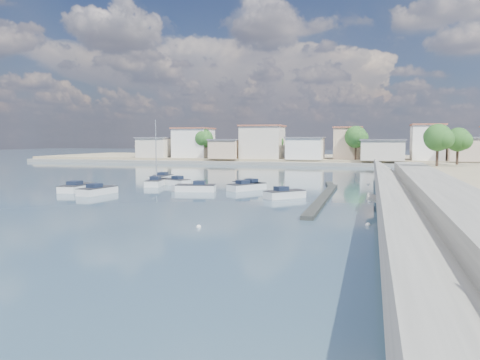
# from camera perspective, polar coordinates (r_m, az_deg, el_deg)

# --- Properties ---
(ground) EXTENTS (400.00, 400.00, 0.00)m
(ground) POSITION_cam_1_polar(r_m,az_deg,el_deg) (79.53, 7.26, 0.47)
(ground) COLOR #283E51
(ground) RESTS_ON ground
(seawall_walkway) EXTENTS (5.00, 90.00, 1.80)m
(seawall_walkway) POSITION_cam_1_polar(r_m,az_deg,el_deg) (52.14, 23.17, -1.27)
(seawall_walkway) COLOR slate
(seawall_walkway) RESTS_ON ground
(breakwater) EXTENTS (2.00, 31.02, 0.35)m
(breakwater) POSITION_cam_1_polar(r_m,az_deg,el_deg) (51.69, 10.34, -1.81)
(breakwater) COLOR black
(breakwater) RESTS_ON ground
(far_shore_land) EXTENTS (160.00, 40.00, 1.40)m
(far_shore_land) POSITION_cam_1_polar(r_m,az_deg,el_deg) (131.06, 10.64, 2.50)
(far_shore_land) COLOR gray
(far_shore_land) RESTS_ON ground
(far_shore_quay) EXTENTS (160.00, 2.50, 0.80)m
(far_shore_quay) POSITION_cam_1_polar(r_m,az_deg,el_deg) (110.20, 9.65, 1.90)
(far_shore_quay) COLOR slate
(far_shore_quay) RESTS_ON ground
(far_town) EXTENTS (113.01, 12.80, 8.35)m
(far_town) POSITION_cam_1_polar(r_m,az_deg,el_deg) (115.35, 15.32, 4.18)
(far_town) COLOR beige
(far_town) RESTS_ON far_shore_land
(shore_trees) EXTENTS (74.56, 38.32, 7.92)m
(shore_trees) POSITION_cam_1_polar(r_m,az_deg,el_deg) (106.59, 14.01, 4.85)
(shore_trees) COLOR #38281E
(shore_trees) RESTS_ON ground
(motorboat_a) EXTENTS (2.61, 5.54, 1.48)m
(motorboat_a) POSITION_cam_1_polar(r_m,az_deg,el_deg) (55.35, -16.79, -1.28)
(motorboat_a) COLOR silver
(motorboat_a) RESTS_ON ground
(motorboat_b) EXTENTS (4.15, 4.87, 1.48)m
(motorboat_b) POSITION_cam_1_polar(r_m,az_deg,el_deg) (57.15, 0.89, -0.87)
(motorboat_b) COLOR silver
(motorboat_b) RESTS_ON ground
(motorboat_c) EXTENTS (4.88, 4.08, 1.48)m
(motorboat_c) POSITION_cam_1_polar(r_m,az_deg,el_deg) (59.33, 0.93, -0.65)
(motorboat_c) COLOR silver
(motorboat_c) RESTS_ON ground
(motorboat_d) EXTENTS (5.35, 2.80, 1.48)m
(motorboat_d) POSITION_cam_1_polar(r_m,az_deg,el_deg) (56.12, -5.68, -1.00)
(motorboat_d) COLOR silver
(motorboat_d) RESTS_ON ground
(motorboat_e) EXTENTS (2.65, 6.13, 1.48)m
(motorboat_e) POSITION_cam_1_polar(r_m,az_deg,el_deg) (59.63, -19.09, -0.90)
(motorboat_e) COLOR silver
(motorboat_e) RESTS_ON ground
(motorboat_f) EXTENTS (4.81, 3.42, 1.48)m
(motorboat_f) POSITION_cam_1_polar(r_m,az_deg,el_deg) (64.27, -8.02, -0.27)
(motorboat_f) COLOR silver
(motorboat_f) RESTS_ON ground
(motorboat_g) EXTENTS (2.24, 5.74, 1.48)m
(motorboat_g) POSITION_cam_1_polar(r_m,az_deg,el_deg) (70.70, -9.63, 0.19)
(motorboat_g) COLOR silver
(motorboat_g) RESTS_ON ground
(motorboat_h) EXTENTS (4.30, 4.37, 1.48)m
(motorboat_h) POSITION_cam_1_polar(r_m,az_deg,el_deg) (49.77, 5.69, -1.77)
(motorboat_h) COLOR silver
(motorboat_h) RESTS_ON ground
(sailboat) EXTENTS (3.04, 6.35, 9.00)m
(sailboat) POSITION_cam_1_polar(r_m,az_deg,el_deg) (64.23, -10.09, -0.27)
(sailboat) COLOR silver
(sailboat) RESTS_ON ground
(mooring_buoys) EXTENTS (17.94, 36.28, 0.36)m
(mooring_buoys) POSITION_cam_1_polar(r_m,az_deg,el_deg) (50.07, 9.06, -2.15)
(mooring_buoys) COLOR white
(mooring_buoys) RESTS_ON ground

